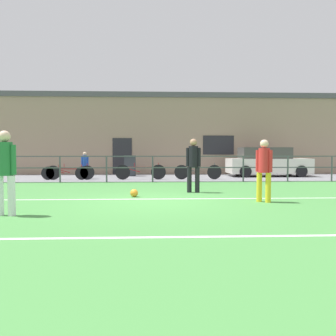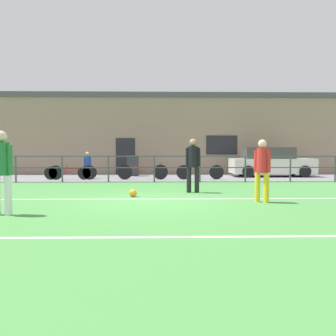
% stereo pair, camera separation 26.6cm
% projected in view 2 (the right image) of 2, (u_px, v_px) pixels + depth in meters
% --- Properties ---
extents(ground, '(60.00, 44.00, 0.04)m').
position_uv_depth(ground, '(151.00, 202.00, 9.52)').
color(ground, '#478C42').
extents(field_line_touchline, '(36.00, 0.11, 0.00)m').
position_uv_depth(field_line_touchline, '(151.00, 199.00, 10.02)').
color(field_line_touchline, white).
rests_on(field_line_touchline, ground).
extents(field_line_hash, '(36.00, 0.11, 0.00)m').
position_uv_depth(field_line_hash, '(145.00, 237.00, 5.57)').
color(field_line_hash, white).
rests_on(field_line_hash, ground).
extents(pavement_strip, '(48.00, 5.00, 0.02)m').
position_uv_depth(pavement_strip, '(155.00, 178.00, 18.01)').
color(pavement_strip, slate).
rests_on(pavement_strip, ground).
extents(perimeter_fence, '(36.07, 0.07, 1.15)m').
position_uv_depth(perimeter_fence, '(154.00, 165.00, 15.47)').
color(perimeter_fence, '#474C51').
rests_on(perimeter_fence, ground).
extents(clubhouse_facade, '(28.00, 2.56, 4.74)m').
position_uv_depth(clubhouse_facade, '(156.00, 134.00, 21.59)').
color(clubhouse_facade, gray).
rests_on(clubhouse_facade, ground).
extents(player_goalkeeper, '(0.47, 0.31, 1.75)m').
position_uv_depth(player_goalkeeper, '(193.00, 162.00, 11.54)').
color(player_goalkeeper, black).
rests_on(player_goalkeeper, ground).
extents(player_striker, '(0.38, 0.32, 1.66)m').
position_uv_depth(player_striker, '(262.00, 167.00, 9.32)').
color(player_striker, gold).
rests_on(player_striker, ground).
extents(player_winger, '(0.48, 0.31, 1.78)m').
position_uv_depth(player_winger, '(2.00, 167.00, 7.47)').
color(player_winger, white).
rests_on(player_winger, ground).
extents(soccer_ball_match, '(0.23, 0.23, 0.23)m').
position_uv_depth(soccer_ball_match, '(133.00, 193.00, 10.50)').
color(soccer_ball_match, orange).
rests_on(soccer_ball_match, ground).
extents(spectator_child, '(0.35, 0.23, 1.30)m').
position_uv_depth(spectator_child, '(87.00, 163.00, 17.21)').
color(spectator_child, '#232D4C').
rests_on(spectator_child, pavement_strip).
extents(parked_car_red, '(4.25, 1.83, 1.53)m').
position_uv_depth(parked_car_red, '(270.00, 163.00, 18.73)').
color(parked_car_red, silver).
rests_on(parked_car_red, pavement_strip).
extents(bicycle_parked_0, '(2.38, 0.04, 0.79)m').
position_uv_depth(bicycle_parked_0, '(143.00, 172.00, 16.68)').
color(bicycle_parked_0, black).
rests_on(bicycle_parked_0, pavement_strip).
extents(bicycle_parked_1, '(2.24, 0.04, 0.76)m').
position_uv_depth(bicycle_parked_1, '(73.00, 172.00, 16.60)').
color(bicycle_parked_1, black).
rests_on(bicycle_parked_1, pavement_strip).
extents(bicycle_parked_2, '(2.17, 0.04, 0.72)m').
position_uv_depth(bicycle_parked_2, '(67.00, 173.00, 16.60)').
color(bicycle_parked_2, black).
rests_on(bicycle_parked_2, pavement_strip).
extents(bicycle_parked_3, '(2.25, 0.04, 0.77)m').
position_uv_depth(bicycle_parked_3, '(200.00, 172.00, 16.74)').
color(bicycle_parked_3, black).
rests_on(bicycle_parked_3, pavement_strip).
extents(trash_bin_0, '(0.63, 0.54, 1.10)m').
position_uv_depth(trash_bin_0, '(133.00, 166.00, 19.07)').
color(trash_bin_0, '#33383D').
rests_on(trash_bin_0, pavement_strip).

